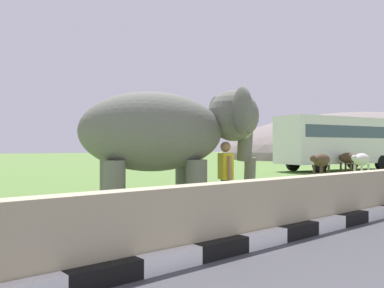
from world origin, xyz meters
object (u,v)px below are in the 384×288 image
(elephant, at_px, (169,134))
(cow_mid, at_px, (321,161))
(person_handler, at_px, (226,175))
(cow_near, at_px, (361,160))
(cow_far, at_px, (348,158))
(bus_white, at_px, (338,139))

(elephant, distance_m, cow_mid, 13.62)
(person_handler, xyz_separation_m, cow_mid, (11.78, 4.94, -0.06))
(elephant, relative_size, cow_near, 2.11)
(cow_far, bearing_deg, bus_white, 43.40)
(person_handler, relative_size, cow_mid, 0.86)
(cow_mid, bearing_deg, bus_white, 23.24)
(person_handler, bearing_deg, cow_mid, 22.75)
(bus_white, height_order, cow_near, bus_white)
(bus_white, xyz_separation_m, cow_mid, (-6.53, -2.80, -1.21))
(elephant, height_order, cow_mid, elephant)
(elephant, xyz_separation_m, cow_near, (15.21, 3.39, -0.96))
(cow_mid, bearing_deg, person_handler, -157.25)
(bus_white, xyz_separation_m, cow_near, (-4.20, -3.73, -1.21))
(bus_white, bearing_deg, person_handler, -157.07)
(elephant, bearing_deg, cow_far, 17.22)
(bus_white, relative_size, cow_far, 4.90)
(bus_white, xyz_separation_m, cow_far, (-1.74, -1.65, -1.21))
(cow_near, bearing_deg, cow_mid, 158.29)
(person_handler, xyz_separation_m, cow_near, (14.11, 4.01, -0.06))
(elephant, bearing_deg, bus_white, 20.15)
(elephant, relative_size, cow_mid, 2.11)
(cow_far, bearing_deg, cow_mid, -166.41)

